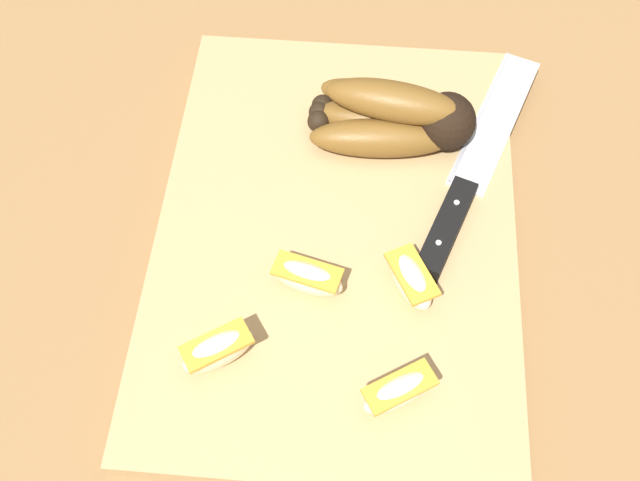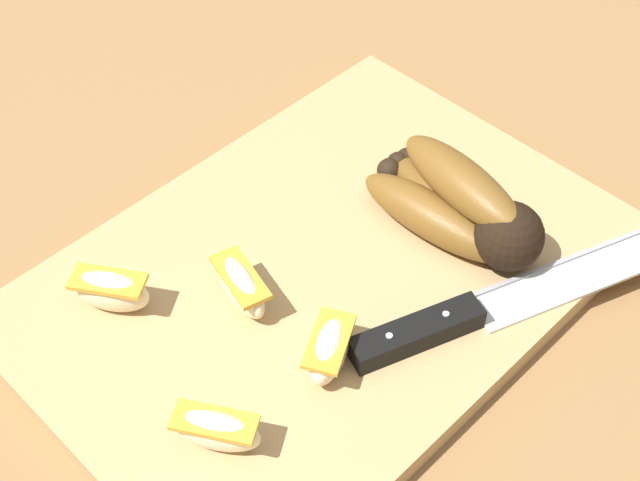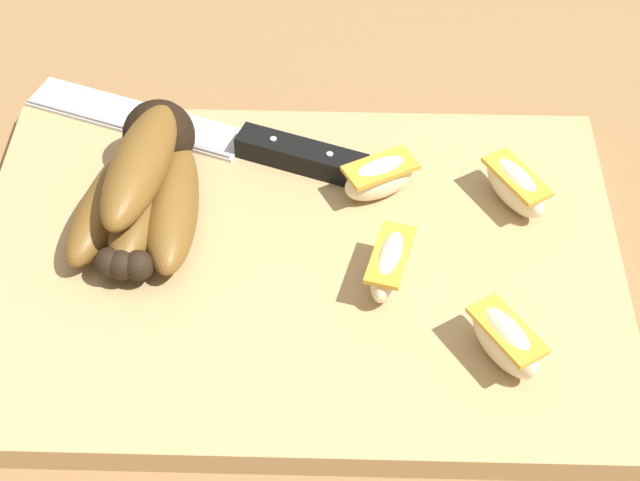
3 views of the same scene
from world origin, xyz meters
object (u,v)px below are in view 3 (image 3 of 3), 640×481
object	(u,v)px
apple_wedge_near	(380,177)
apple_wedge_far	(515,186)
chefs_knife	(242,143)
apple_wedge_extra	(390,265)
apple_wedge_middle	(505,341)
banana_bunch	(145,184)

from	to	relation	value
apple_wedge_near	apple_wedge_far	world-z (taller)	same
chefs_knife	apple_wedge_far	bearing A→B (deg)	164.99
apple_wedge_far	apple_wedge_extra	size ratio (longest dim) A/B	0.97
apple_wedge_near	apple_wedge_far	size ratio (longest dim) A/B	0.98
apple_wedge_near	apple_wedge_middle	xyz separation A→B (m)	(-0.08, 0.15, 0.00)
banana_bunch	apple_wedge_extra	size ratio (longest dim) A/B	2.41
apple_wedge_far	apple_wedge_extra	world-z (taller)	same
chefs_knife	apple_wedge_extra	bearing A→B (deg)	129.79
apple_wedge_near	apple_wedge_extra	xyz separation A→B (m)	(-0.01, 0.08, 0.00)
chefs_knife	banana_bunch	bearing A→B (deg)	46.17
chefs_knife	apple_wedge_middle	world-z (taller)	apple_wedge_middle
chefs_knife	apple_wedge_middle	size ratio (longest dim) A/B	4.48
apple_wedge_middle	apple_wedge_extra	distance (m)	0.09
apple_wedge_extra	banana_bunch	bearing A→B (deg)	-20.86
banana_bunch	chefs_knife	world-z (taller)	banana_bunch
apple_wedge_near	apple_wedge_middle	world-z (taller)	apple_wedge_middle
apple_wedge_far	apple_wedge_near	bearing A→B (deg)	-4.21
chefs_knife	apple_wedge_near	world-z (taller)	apple_wedge_near
apple_wedge_far	chefs_knife	bearing A→B (deg)	-15.01
apple_wedge_middle	apple_wedge_far	distance (m)	0.14
chefs_knife	apple_wedge_far	distance (m)	0.21
apple_wedge_extra	apple_wedge_middle	bearing A→B (deg)	138.31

